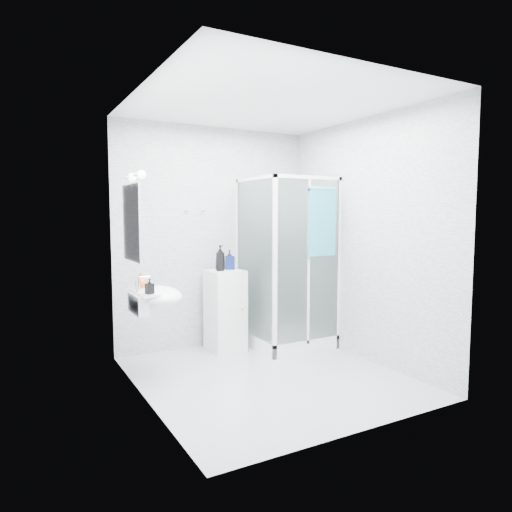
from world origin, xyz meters
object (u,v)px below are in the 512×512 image
hand_towel (322,220)px  shampoo_bottle_a (220,258)px  shampoo_bottle_b (230,260)px  soap_dispenser_orange (141,281)px  soap_dispenser_black (150,286)px  wall_basin (155,297)px  shower_enclosure (285,310)px  storage_cabinet (225,310)px

hand_towel → shampoo_bottle_a: size_ratio=2.61×
shampoo_bottle_b → hand_towel: bearing=-40.2°
shampoo_bottle_a → hand_towel: bearing=-32.9°
soap_dispenser_orange → soap_dispenser_black: (-0.01, -0.34, -0.01)m
shampoo_bottle_b → shampoo_bottle_a: bearing=-156.2°
wall_basin → shampoo_bottle_a: size_ratio=1.91×
wall_basin → shampoo_bottle_b: (1.07, 0.60, 0.25)m
shampoo_bottle_a → shampoo_bottle_b: 0.17m
soap_dispenser_black → wall_basin: bearing=61.0°
soap_dispenser_black → soap_dispenser_orange: bearing=88.0°
shampoo_bottle_a → soap_dispenser_orange: shampoo_bottle_a is taller
wall_basin → shower_enclosure: bearing=10.8°
wall_basin → shampoo_bottle_b: bearing=29.2°
hand_towel → shampoo_bottle_a: 1.22m
hand_towel → soap_dispenser_orange: (-1.96, 0.26, -0.58)m
shampoo_bottle_a → shampoo_bottle_b: shampoo_bottle_a is taller
storage_cabinet → shampoo_bottle_a: shampoo_bottle_a is taller
shower_enclosure → hand_towel: size_ratio=2.61×
hand_towel → shampoo_bottle_b: 1.16m
wall_basin → shampoo_bottle_a: (0.92, 0.53, 0.29)m
soap_dispenser_orange → shampoo_bottle_a: bearing=19.7°
shampoo_bottle_b → soap_dispenser_black: shampoo_bottle_b is taller
storage_cabinet → wall_basin: bearing=-153.3°
shampoo_bottle_b → wall_basin: bearing=-150.8°
soap_dispenser_black → storage_cabinet: bearing=33.6°
storage_cabinet → hand_towel: (0.89, -0.64, 1.05)m
shampoo_bottle_a → soap_dispenser_black: shampoo_bottle_a is taller
hand_towel → soap_dispenser_black: hand_towel is taller
shampoo_bottle_a → storage_cabinet: bearing=16.9°
shower_enclosure → shampoo_bottle_b: size_ratio=8.66×
shampoo_bottle_a → shower_enclosure: bearing=-16.5°
hand_towel → soap_dispenser_black: size_ratio=5.50×
shower_enclosure → wall_basin: size_ratio=3.57×
wall_basin → storage_cabinet: 1.18m
hand_towel → shampoo_bottle_b: (-0.81, 0.68, -0.46)m
wall_basin → soap_dispenser_orange: size_ratio=3.68×
hand_towel → wall_basin: bearing=177.4°
shampoo_bottle_a → shampoo_bottle_b: bearing=23.8°
shampoo_bottle_a → shampoo_bottle_b: size_ratio=1.27×
shampoo_bottle_a → soap_dispenser_black: size_ratio=2.10×
shampoo_bottle_a → shampoo_bottle_b: (0.15, 0.07, -0.03)m
shower_enclosure → shampoo_bottle_b: shower_enclosure is taller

